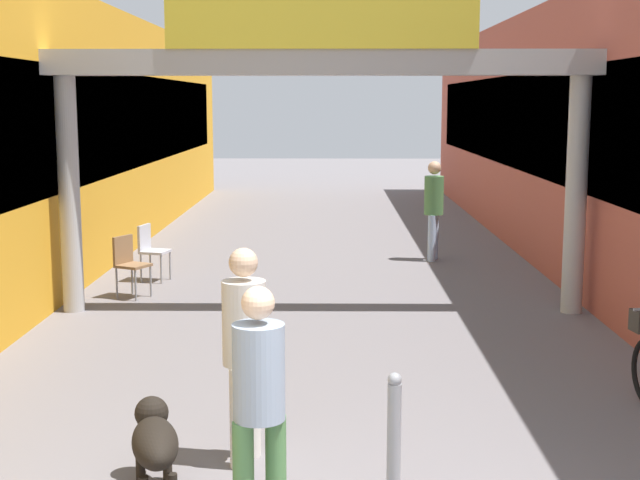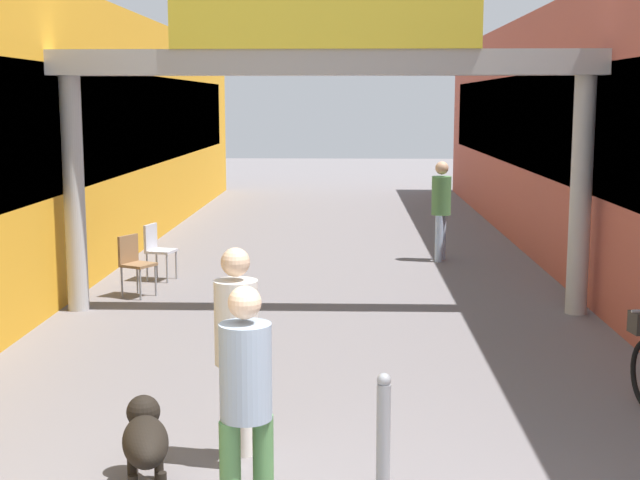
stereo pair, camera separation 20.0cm
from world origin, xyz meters
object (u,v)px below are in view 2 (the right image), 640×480
object	(u,v)px
cafe_chair_aluminium_farther	(157,246)
cafe_chair_wood_nearer	(134,260)
bollard_post_metal	(383,436)
pedestrian_with_dog	(246,393)
pedestrian_companion	(237,341)
dog_on_leash	(145,438)
pedestrian_carrying_crate	(441,204)

from	to	relation	value
cafe_chair_aluminium_farther	cafe_chair_wood_nearer	bearing A→B (deg)	-93.61
bollard_post_metal	cafe_chair_wood_nearer	world-z (taller)	bollard_post_metal
cafe_chair_wood_nearer	cafe_chair_aluminium_farther	xyz separation A→B (m)	(0.07, 1.18, 0.00)
pedestrian_with_dog	pedestrian_companion	distance (m)	1.15
cafe_chair_wood_nearer	dog_on_leash	bearing A→B (deg)	-75.81
pedestrian_with_dog	cafe_chair_wood_nearer	size ratio (longest dim) A/B	1.85
pedestrian_with_dog	bollard_post_metal	distance (m)	1.13
pedestrian_companion	cafe_chair_aluminium_farther	world-z (taller)	pedestrian_companion
pedestrian_carrying_crate	dog_on_leash	xyz separation A→B (m)	(-3.09, -9.53, -0.62)
dog_on_leash	cafe_chair_wood_nearer	world-z (taller)	cafe_chair_wood_nearer
pedestrian_carrying_crate	bollard_post_metal	size ratio (longest dim) A/B	1.90
pedestrian_carrying_crate	cafe_chair_wood_nearer	world-z (taller)	pedestrian_carrying_crate
pedestrian_with_dog	cafe_chair_aluminium_farther	xyz separation A→B (m)	(-2.37, 8.24, -0.40)
pedestrian_with_dog	pedestrian_companion	world-z (taller)	pedestrian_companion
cafe_chair_wood_nearer	cafe_chair_aluminium_farther	distance (m)	1.19
pedestrian_with_dog	cafe_chair_aluminium_farther	distance (m)	8.58
pedestrian_companion	dog_on_leash	bearing A→B (deg)	-138.67
pedestrian_with_dog	cafe_chair_wood_nearer	xyz separation A→B (m)	(-2.44, 7.05, -0.40)
bollard_post_metal	dog_on_leash	bearing A→B (deg)	176.05
pedestrian_carrying_crate	cafe_chair_aluminium_farther	bearing A→B (deg)	-157.96
bollard_post_metal	cafe_chair_aluminium_farther	bearing A→B (deg)	112.89
dog_on_leash	bollard_post_metal	distance (m)	1.72
pedestrian_carrying_crate	pedestrian_companion	bearing A→B (deg)	-105.46
pedestrian_companion	pedestrian_with_dog	bearing A→B (deg)	-79.85
pedestrian_companion	cafe_chair_wood_nearer	distance (m)	6.35
pedestrian_carrying_crate	cafe_chair_wood_nearer	size ratio (longest dim) A/B	1.98
pedestrian_companion	cafe_chair_aluminium_farther	bearing A→B (deg)	106.94
dog_on_leash	cafe_chair_wood_nearer	distance (m)	6.66
dog_on_leash	bollard_post_metal	world-z (taller)	bollard_post_metal
pedestrian_with_dog	dog_on_leash	world-z (taller)	pedestrian_with_dog
pedestrian_with_dog	pedestrian_carrying_crate	world-z (taller)	pedestrian_carrying_crate
cafe_chair_wood_nearer	cafe_chair_aluminium_farther	size ratio (longest dim) A/B	1.00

